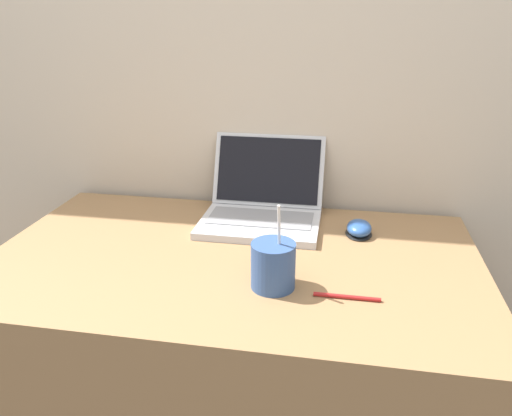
# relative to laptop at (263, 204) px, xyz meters

# --- Properties ---
(wall_back) EXTENTS (7.00, 0.04, 2.50)m
(wall_back) POSITION_rel_laptop_xyz_m (-0.03, 0.16, 0.44)
(wall_back) COLOR beige
(wall_back) RESTS_ON ground_plane
(desk) EXTENTS (1.18, 0.71, 0.76)m
(desk) POSITION_rel_laptop_xyz_m (-0.03, -0.23, -0.43)
(desk) COLOR #936D47
(desk) RESTS_ON ground_plane
(laptop) EXTENTS (0.32, 0.31, 0.22)m
(laptop) POSITION_rel_laptop_xyz_m (0.00, 0.00, 0.00)
(laptop) COLOR silver
(laptop) RESTS_ON desk
(drink_cup) EXTENTS (0.09, 0.09, 0.20)m
(drink_cup) POSITION_rel_laptop_xyz_m (0.08, -0.36, 0.00)
(drink_cup) COLOR #33518C
(drink_cup) RESTS_ON desk
(computer_mouse) EXTENTS (0.07, 0.09, 0.04)m
(computer_mouse) POSITION_rel_laptop_xyz_m (0.27, -0.05, -0.03)
(computer_mouse) COLOR black
(computer_mouse) RESTS_ON desk
(pen) EXTENTS (0.14, 0.01, 0.01)m
(pen) POSITION_rel_laptop_xyz_m (0.24, -0.38, -0.04)
(pen) COLOR #A51E1E
(pen) RESTS_ON desk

